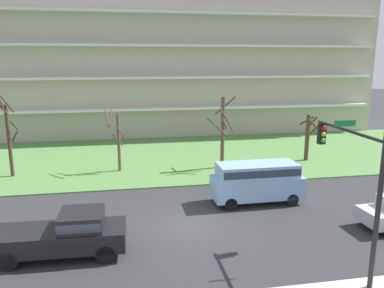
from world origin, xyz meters
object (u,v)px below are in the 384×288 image
(tree_center, at_px, (223,130))
(van_blue_near_left, at_px, (257,180))
(tree_right, at_px, (308,135))
(pickup_black_center_left, at_px, (67,233))
(tree_left, at_px, (118,139))
(tree_far_left, at_px, (9,136))
(traffic_signal_mast, at_px, (354,172))

(tree_center, relative_size, van_blue_near_left, 1.06)
(tree_right, bearing_deg, pickup_black_center_left, -143.73)
(tree_left, relative_size, pickup_black_center_left, 0.88)
(tree_far_left, bearing_deg, van_blue_near_left, -26.54)
(tree_right, xyz_separation_m, van_blue_near_left, (-7.26, -8.18, -0.79))
(tree_left, distance_m, tree_center, 7.86)
(tree_far_left, height_order, tree_right, tree_far_left)
(pickup_black_center_left, height_order, traffic_signal_mast, traffic_signal_mast)
(tree_center, bearing_deg, tree_far_left, 178.46)
(tree_left, bearing_deg, tree_center, -3.49)
(tree_center, height_order, pickup_black_center_left, tree_center)
(tree_center, distance_m, traffic_signal_mast, 14.94)
(van_blue_near_left, bearing_deg, tree_far_left, -27.10)
(tree_far_left, xyz_separation_m, tree_center, (15.24, -0.41, 0.01))
(tree_left, xyz_separation_m, tree_center, (7.83, -0.48, 0.50))
(tree_far_left, bearing_deg, tree_left, 0.51)
(traffic_signal_mast, bearing_deg, tree_left, 120.63)
(tree_left, height_order, traffic_signal_mast, traffic_signal_mast)
(tree_right, bearing_deg, van_blue_near_left, -131.57)
(tree_far_left, distance_m, van_blue_near_left, 17.31)
(tree_left, bearing_deg, tree_right, 1.56)
(tree_far_left, distance_m, pickup_black_center_left, 13.48)
(tree_center, relative_size, traffic_signal_mast, 0.93)
(tree_left, height_order, tree_right, tree_left)
(tree_right, bearing_deg, tree_left, -178.44)
(van_blue_near_left, xyz_separation_m, traffic_signal_mast, (1.07, -7.56, 2.63))
(tree_left, bearing_deg, tree_far_left, -179.49)
(tree_left, relative_size, van_blue_near_left, 0.92)
(tree_far_left, relative_size, tree_left, 1.32)
(tree_center, bearing_deg, traffic_signal_mast, -85.20)
(van_blue_near_left, relative_size, pickup_black_center_left, 0.96)
(van_blue_near_left, bearing_deg, tree_right, -132.13)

